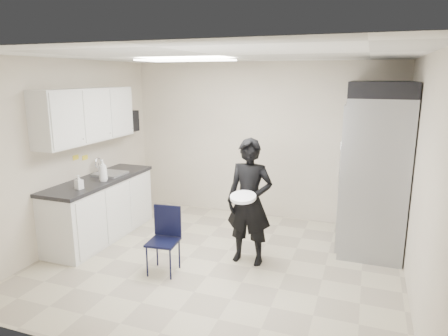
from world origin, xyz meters
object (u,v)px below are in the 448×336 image
at_px(folding_chair, 163,242).
at_px(man_tuxedo, 249,202).
at_px(lower_counter, 101,210).
at_px(commercial_fridge, 375,174).

distance_m(folding_chair, man_tuxedo, 1.18).
relative_size(lower_counter, folding_chair, 2.40).
bearing_deg(lower_counter, commercial_fridge, 15.88).
bearing_deg(commercial_fridge, lower_counter, -164.12).
xyz_separation_m(lower_counter, folding_chair, (1.41, -0.68, -0.03)).
xyz_separation_m(commercial_fridge, man_tuxedo, (-1.48, -1.10, -0.24)).
height_order(commercial_fridge, folding_chair, commercial_fridge).
height_order(lower_counter, man_tuxedo, man_tuxedo).
relative_size(lower_counter, man_tuxedo, 1.17).
bearing_deg(folding_chair, lower_counter, 148.62).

